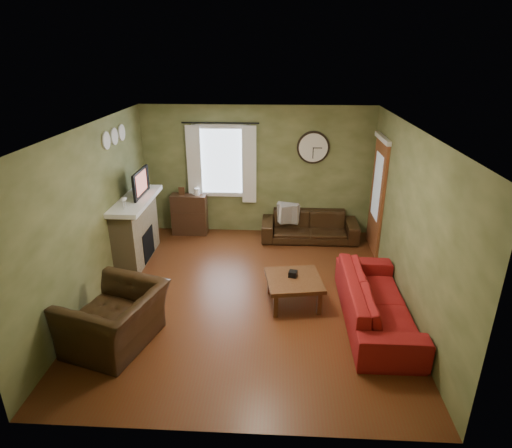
# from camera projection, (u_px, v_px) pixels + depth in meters

# --- Properties ---
(floor) EXTENTS (4.60, 5.20, 0.00)m
(floor) POSITION_uv_depth(u_px,v_px,m) (248.00, 295.00, 6.71)
(floor) COLOR #562913
(floor) RESTS_ON ground
(ceiling) EXTENTS (4.60, 5.20, 0.00)m
(ceiling) POSITION_uv_depth(u_px,v_px,m) (247.00, 128.00, 5.72)
(ceiling) COLOR white
(ceiling) RESTS_ON ground
(wall_left) EXTENTS (0.00, 5.20, 2.60)m
(wall_left) POSITION_uv_depth(u_px,v_px,m) (93.00, 215.00, 6.33)
(wall_left) COLOR olive
(wall_left) RESTS_ON ground
(wall_right) EXTENTS (0.00, 5.20, 2.60)m
(wall_right) POSITION_uv_depth(u_px,v_px,m) (408.00, 222.00, 6.10)
(wall_right) COLOR olive
(wall_right) RESTS_ON ground
(wall_back) EXTENTS (4.60, 0.00, 2.60)m
(wall_back) POSITION_uv_depth(u_px,v_px,m) (257.00, 171.00, 8.62)
(wall_back) COLOR olive
(wall_back) RESTS_ON ground
(wall_front) EXTENTS (4.60, 0.00, 2.60)m
(wall_front) POSITION_uv_depth(u_px,v_px,m) (226.00, 325.00, 3.81)
(wall_front) COLOR olive
(wall_front) RESTS_ON ground
(fireplace) EXTENTS (0.40, 1.40, 1.10)m
(fireplace) POSITION_uv_depth(u_px,v_px,m) (136.00, 231.00, 7.67)
(fireplace) COLOR tan
(fireplace) RESTS_ON floor
(firebox) EXTENTS (0.04, 0.60, 0.55)m
(firebox) POSITION_uv_depth(u_px,v_px,m) (148.00, 244.00, 7.75)
(firebox) COLOR black
(firebox) RESTS_ON fireplace
(mantel) EXTENTS (0.58, 1.60, 0.08)m
(mantel) POSITION_uv_depth(u_px,v_px,m) (134.00, 200.00, 7.44)
(mantel) COLOR white
(mantel) RESTS_ON fireplace
(tv) EXTENTS (0.08, 0.60, 0.35)m
(tv) POSITION_uv_depth(u_px,v_px,m) (137.00, 186.00, 7.50)
(tv) COLOR black
(tv) RESTS_ON mantel
(tv_screen) EXTENTS (0.02, 0.62, 0.36)m
(tv_screen) POSITION_uv_depth(u_px,v_px,m) (141.00, 183.00, 7.47)
(tv_screen) COLOR #994C3F
(tv_screen) RESTS_ON mantel
(medallion_left) EXTENTS (0.28, 0.28, 0.03)m
(medallion_left) POSITION_uv_depth(u_px,v_px,m) (106.00, 141.00, 6.71)
(medallion_left) COLOR white
(medallion_left) RESTS_ON wall_left
(medallion_mid) EXTENTS (0.28, 0.28, 0.03)m
(medallion_mid) POSITION_uv_depth(u_px,v_px,m) (114.00, 136.00, 7.03)
(medallion_mid) COLOR white
(medallion_mid) RESTS_ON wall_left
(medallion_right) EXTENTS (0.28, 0.28, 0.03)m
(medallion_right) POSITION_uv_depth(u_px,v_px,m) (122.00, 132.00, 7.35)
(medallion_right) COLOR white
(medallion_right) RESTS_ON wall_left
(window_pane) EXTENTS (1.00, 0.02, 1.30)m
(window_pane) POSITION_uv_depth(u_px,v_px,m) (222.00, 161.00, 8.56)
(window_pane) COLOR silver
(window_pane) RESTS_ON wall_back
(curtain_rod) EXTENTS (0.03, 0.03, 1.50)m
(curtain_rod) POSITION_uv_depth(u_px,v_px,m) (220.00, 123.00, 8.17)
(curtain_rod) COLOR black
(curtain_rod) RESTS_ON wall_back
(curtain_left) EXTENTS (0.28, 0.04, 1.55)m
(curtain_left) POSITION_uv_depth(u_px,v_px,m) (194.00, 164.00, 8.51)
(curtain_left) COLOR white
(curtain_left) RESTS_ON wall_back
(curtain_right) EXTENTS (0.28, 0.04, 1.55)m
(curtain_right) POSITION_uv_depth(u_px,v_px,m) (249.00, 165.00, 8.46)
(curtain_right) COLOR white
(curtain_right) RESTS_ON wall_back
(wall_clock) EXTENTS (0.64, 0.06, 0.64)m
(wall_clock) POSITION_uv_depth(u_px,v_px,m) (313.00, 148.00, 8.32)
(wall_clock) COLOR white
(wall_clock) RESTS_ON wall_back
(door) EXTENTS (0.05, 0.90, 2.10)m
(door) POSITION_uv_depth(u_px,v_px,m) (377.00, 197.00, 7.90)
(door) COLOR brown
(door) RESTS_ON floor
(bookshelf) EXTENTS (0.71, 0.30, 0.85)m
(bookshelf) POSITION_uv_depth(u_px,v_px,m) (190.00, 214.00, 8.81)
(bookshelf) COLOR #392216
(bookshelf) RESTS_ON floor
(book) EXTENTS (0.25, 0.26, 0.02)m
(book) POSITION_uv_depth(u_px,v_px,m) (191.00, 189.00, 8.64)
(book) COLOR #4D2C18
(book) RESTS_ON bookshelf
(sofa_brown) EXTENTS (1.91, 0.75, 0.56)m
(sofa_brown) POSITION_uv_depth(u_px,v_px,m) (309.00, 226.00, 8.59)
(sofa_brown) COLOR black
(sofa_brown) RESTS_ON floor
(pillow_left) EXTENTS (0.41, 0.24, 0.39)m
(pillow_left) POSITION_uv_depth(u_px,v_px,m) (289.00, 214.00, 8.48)
(pillow_left) COLOR gray
(pillow_left) RESTS_ON sofa_brown
(pillow_right) EXTENTS (0.44, 0.24, 0.42)m
(pillow_right) POSITION_uv_depth(u_px,v_px,m) (288.00, 213.00, 8.52)
(pillow_right) COLOR gray
(pillow_right) RESTS_ON sofa_brown
(sofa_red) EXTENTS (0.87, 2.23, 0.65)m
(sofa_red) POSITION_uv_depth(u_px,v_px,m) (377.00, 301.00, 5.96)
(sofa_red) COLOR maroon
(sofa_red) RESTS_ON floor
(armchair) EXTENTS (1.32, 1.42, 0.76)m
(armchair) POSITION_uv_depth(u_px,v_px,m) (115.00, 319.00, 5.48)
(armchair) COLOR black
(armchair) RESTS_ON floor
(coffee_table) EXTENTS (0.91, 0.91, 0.43)m
(coffee_table) POSITION_uv_depth(u_px,v_px,m) (293.00, 291.00, 6.42)
(coffee_table) COLOR #4D2C18
(coffee_table) RESTS_ON floor
(tissue_box) EXTENTS (0.14, 0.14, 0.09)m
(tissue_box) POSITION_uv_depth(u_px,v_px,m) (293.00, 278.00, 6.41)
(tissue_box) COLOR black
(tissue_box) RESTS_ON coffee_table
(wine_glass_a) EXTENTS (0.07, 0.07, 0.19)m
(wine_glass_a) POSITION_uv_depth(u_px,v_px,m) (123.00, 204.00, 6.87)
(wine_glass_a) COLOR white
(wine_glass_a) RESTS_ON mantel
(wine_glass_b) EXTENTS (0.06, 0.06, 0.18)m
(wine_glass_b) POSITION_uv_depth(u_px,v_px,m) (125.00, 202.00, 6.96)
(wine_glass_b) COLOR white
(wine_glass_b) RESTS_ON mantel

